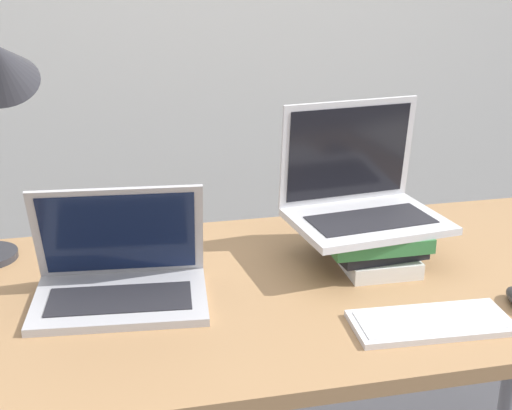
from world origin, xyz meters
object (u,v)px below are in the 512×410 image
object	(u,v)px
laptop_left	(120,277)
laptop_on_books	(361,197)
book_stack	(367,240)
wireless_keyboard	(431,322)

from	to	relation	value
laptop_left	laptop_on_books	size ratio (longest dim) A/B	1.03
book_stack	wireless_keyboard	size ratio (longest dim) A/B	0.86
laptop_left	wireless_keyboard	xyz separation A→B (m)	(0.56, -0.24, -0.04)
book_stack	wireless_keyboard	world-z (taller)	book_stack
book_stack	laptop_on_books	xyz separation A→B (m)	(-0.01, 0.03, 0.09)
laptop_on_books	wireless_keyboard	size ratio (longest dim) A/B	1.15
laptop_on_books	wireless_keyboard	distance (m)	0.36
book_stack	laptop_on_books	distance (m)	0.10
laptop_left	book_stack	size ratio (longest dim) A/B	1.38
laptop_left	wireless_keyboard	bearing A→B (deg)	-23.28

